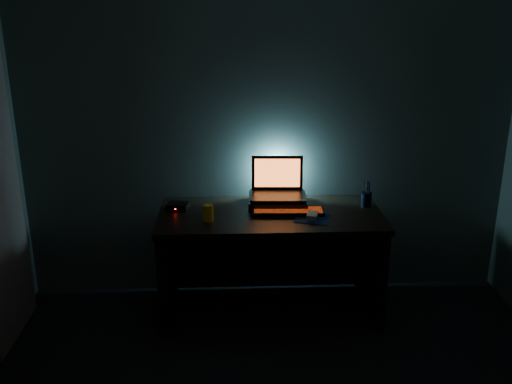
% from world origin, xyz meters
% --- Properties ---
extents(room, '(3.50, 4.00, 2.50)m').
position_xyz_m(room, '(0.00, 0.00, 1.25)').
color(room, black).
rests_on(room, ground).
extents(desk, '(1.50, 0.70, 0.75)m').
position_xyz_m(desk, '(0.00, 1.67, 0.49)').
color(desk, black).
rests_on(desk, ground).
extents(riser, '(0.41, 0.32, 0.06)m').
position_xyz_m(riser, '(0.06, 1.77, 0.78)').
color(riser, black).
rests_on(riser, desk).
extents(laptop, '(0.39, 0.30, 0.26)m').
position_xyz_m(laptop, '(0.06, 1.82, 0.87)').
color(laptop, black).
rests_on(laptop, riser).
extents(keyboard, '(0.48, 0.17, 0.03)m').
position_xyz_m(keyboard, '(0.12, 1.60, 0.76)').
color(keyboard, black).
rests_on(keyboard, desk).
extents(mousepad, '(0.27, 0.25, 0.00)m').
position_xyz_m(mousepad, '(0.27, 1.50, 0.75)').
color(mousepad, navy).
rests_on(mousepad, desk).
extents(mouse, '(0.09, 0.12, 0.03)m').
position_xyz_m(mouse, '(0.27, 1.50, 0.77)').
color(mouse, gray).
rests_on(mouse, mousepad).
extents(pen_cup, '(0.08, 0.08, 0.10)m').
position_xyz_m(pen_cup, '(0.67, 1.72, 0.80)').
color(pen_cup, black).
rests_on(pen_cup, desk).
extents(juice_glass, '(0.08, 0.08, 0.11)m').
position_xyz_m(juice_glass, '(-0.41, 1.49, 0.81)').
color(juice_glass, yellow).
rests_on(juice_glass, desk).
extents(router, '(0.16, 0.14, 0.05)m').
position_xyz_m(router, '(-0.63, 1.71, 0.77)').
color(router, black).
rests_on(router, desk).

